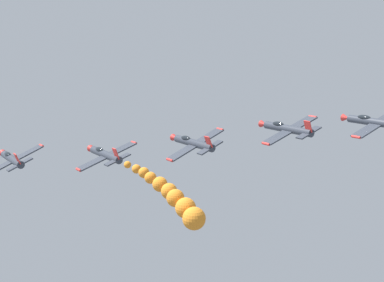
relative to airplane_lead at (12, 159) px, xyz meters
The scene contains 6 objects.
airplane_lead is the anchor object (origin of this frame).
airplane_left_inner 14.12m from the airplane_lead, 39.00° to the right, with size 9.17×10.35×3.50m.
smoke_trail_left_inner 31.19m from the airplane_lead, 71.36° to the right, with size 3.48×20.03×3.75m.
airplane_right_inner 27.03m from the airplane_lead, 38.79° to the right, with size 8.98×10.35×3.97m.
airplane_left_outer 40.31m from the airplane_lead, 38.12° to the right, with size 9.15×10.35×3.52m.
airplane_right_outer 52.24m from the airplane_lead, 37.83° to the right, with size 9.17×10.35×3.50m.
Camera 1 is at (-40.57, -61.75, 76.16)m, focal length 49.48 mm.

